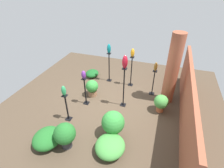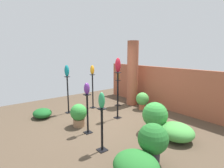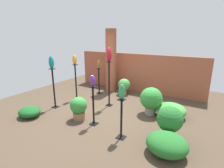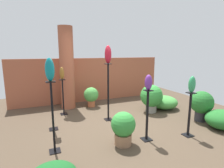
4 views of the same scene
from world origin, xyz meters
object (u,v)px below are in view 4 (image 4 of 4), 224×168
object	(u,v)px
art_vase_ruby	(108,54)
art_vase_jade	(192,84)
pedestal_jade	(189,116)
art_vase_bronze	(62,73)
pedestal_violet	(147,118)
pedestal_amber	(52,105)
pedestal_ruby	(108,94)
pedestal_teal	(53,120)
pedestal_bronze	(63,99)
potted_plant_front_right	(201,104)
potted_plant_near_pillar	(151,97)
potted_plant_walkway_edge	(91,95)
art_vase_teal	(50,70)
brick_pillar	(67,68)
art_vase_amber	(50,67)
art_vase_violet	(148,82)
potted_plant_front_left	(123,127)

from	to	relation	value
art_vase_ruby	art_vase_jade	bearing A→B (deg)	-50.24
art_vase_ruby	pedestal_jade	bearing A→B (deg)	-50.24
art_vase_bronze	art_vase_ruby	bearing A→B (deg)	-40.85
pedestal_violet	pedestal_amber	world-z (taller)	pedestal_amber
pedestal_ruby	pedestal_teal	size ratio (longest dim) A/B	1.15
pedestal_bronze	pedestal_ruby	size ratio (longest dim) A/B	0.68
potted_plant_front_right	potted_plant_near_pillar	size ratio (longest dim) A/B	0.96
potted_plant_walkway_edge	pedestal_teal	bearing A→B (deg)	-120.38
art_vase_ruby	potted_plant_near_pillar	size ratio (longest dim) A/B	0.55
pedestal_ruby	art_vase_bronze	bearing A→B (deg)	139.15
pedestal_violet	art_vase_teal	size ratio (longest dim) A/B	2.66
art_vase_teal	art_vase_bronze	bearing A→B (deg)	77.71
pedestal_jade	art_vase_bronze	world-z (taller)	art_vase_bronze
art_vase_bronze	art_vase_teal	xyz separation A→B (m)	(-0.43, -1.97, 0.30)
art_vase_bronze	brick_pillar	bearing A→B (deg)	68.16
art_vase_jade	potted_plant_front_right	bearing A→B (deg)	28.09
pedestal_amber	art_vase_amber	xyz separation A→B (m)	(0.00, -0.00, 0.89)
pedestal_ruby	art_vase_teal	world-z (taller)	art_vase_teal
pedestal_bronze	art_vase_violet	distance (m)	2.75
pedestal_teal	pedestal_jade	world-z (taller)	pedestal_teal
art_vase_bronze	potted_plant_walkway_edge	distance (m)	1.34
pedestal_bronze	pedestal_ruby	xyz separation A→B (m)	(1.06, -0.91, 0.23)
pedestal_bronze	art_vase_ruby	distance (m)	1.90
pedestal_ruby	potted_plant_walkway_edge	world-z (taller)	pedestal_ruby
pedestal_teal	art_vase_violet	size ratio (longest dim) A/B	4.26
art_vase_ruby	pedestal_teal	bearing A→B (deg)	-144.55
pedestal_ruby	pedestal_jade	distance (m)	2.02
art_vase_bronze	potted_plant_near_pillar	distance (m)	2.74
art_vase_bronze	potted_plant_front_left	world-z (taller)	art_vase_bronze
pedestal_teal	pedestal_amber	bearing A→B (deg)	86.70
art_vase_bronze	potted_plant_near_pillar	bearing A→B (deg)	-18.41
pedestal_bronze	art_vase_violet	xyz separation A→B (m)	(1.39, -2.25, 0.75)
art_vase_amber	art_vase_teal	world-z (taller)	art_vase_teal
art_vase_teal	art_vase_jade	size ratio (longest dim) A/B	1.15
pedestal_bronze	art_vase_amber	world-z (taller)	art_vase_amber
pedestal_amber	art_vase_bronze	distance (m)	1.21
pedestal_jade	art_vase_jade	bearing A→B (deg)	180.00
potted_plant_front_right	art_vase_bronze	bearing A→B (deg)	149.71
pedestal_amber	art_vase_ruby	size ratio (longest dim) A/B	2.85
pedestal_jade	art_vase_violet	bearing A→B (deg)	168.06
art_vase_amber	art_vase_ruby	size ratio (longest dim) A/B	0.77
brick_pillar	art_vase_teal	bearing A→B (deg)	-104.55
art_vase_bronze	art_vase_ruby	world-z (taller)	art_vase_ruby
art_vase_violet	art_vase_jade	bearing A→B (deg)	-11.94
pedestal_ruby	potted_plant_front_right	size ratio (longest dim) A/B	1.89
pedestal_violet	potted_plant_near_pillar	xyz separation A→B (m)	(1.12, 1.42, -0.01)
pedestal_ruby	art_vase_amber	xyz separation A→B (m)	(-1.43, -0.06, 0.79)
potted_plant_near_pillar	pedestal_bronze	bearing A→B (deg)	161.59
pedestal_bronze	pedestal_amber	bearing A→B (deg)	-110.96
pedestal_violet	pedestal_bronze	bearing A→B (deg)	121.64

